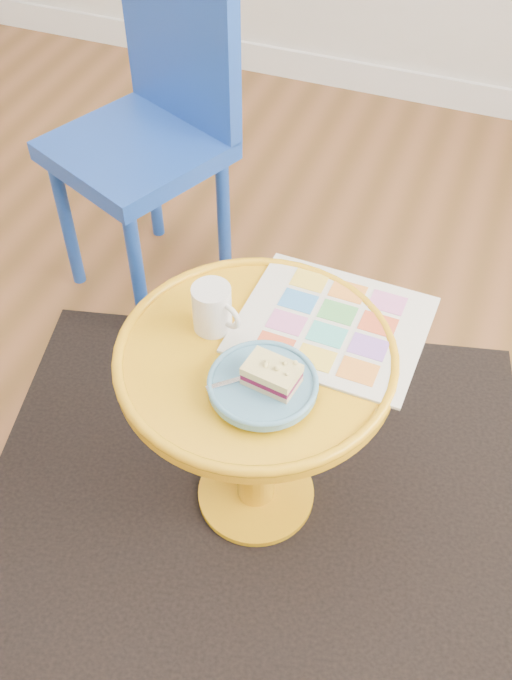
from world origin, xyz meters
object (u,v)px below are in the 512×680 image
(chair, at_px, (154,121))
(side_table, at_px, (256,401))
(newspaper, at_px, (332,325))
(plate, at_px, (263,385))
(mug, at_px, (213,307))

(chair, bearing_deg, side_table, -27.27)
(newspaper, bearing_deg, chair, 142.25)
(plate, bearing_deg, chair, 127.95)
(mug, bearing_deg, side_table, -1.58)
(side_table, relative_size, newspaper, 1.51)
(side_table, bearing_deg, mug, 159.39)
(mug, bearing_deg, plate, -20.19)
(chair, bearing_deg, newspaper, -16.02)
(side_table, distance_m, plate, 0.19)
(chair, distance_m, newspaper, 0.85)
(mug, bearing_deg, newspaper, 40.32)
(chair, distance_m, plate, 0.95)
(mug, height_order, plate, mug)
(newspaper, bearing_deg, mug, -156.69)
(newspaper, relative_size, plate, 1.80)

